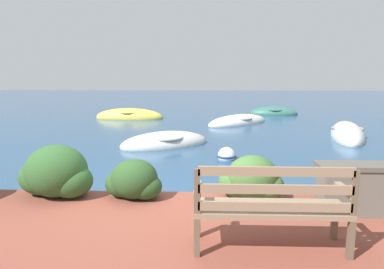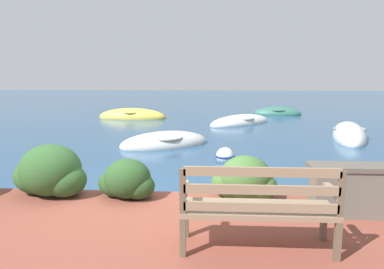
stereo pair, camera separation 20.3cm
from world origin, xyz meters
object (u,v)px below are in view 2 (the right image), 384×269
Objects in this scene: rowboat_far at (240,122)px; mooring_buoy at (225,156)px; rowboat_nearest at (165,143)px; rowboat_outer at (132,117)px; rowboat_mid at (349,136)px; park_bench at (258,206)px; rowboat_distant at (277,114)px.

rowboat_far reaches higher than mooring_buoy.
rowboat_nearest is 6.51m from rowboat_outer.
rowboat_mid is 1.05× the size of rowboat_far.
park_bench is at bearing -102.73° from rowboat_nearest.
rowboat_outer is at bearing -104.03° from rowboat_mid.
rowboat_distant reaches higher than rowboat_nearest.
park_bench is at bearing -68.77° from rowboat_outer.
park_bench is 8.66m from rowboat_mid.
rowboat_distant is (2.85, 14.20, -0.64)m from park_bench.
rowboat_mid is 1.35× the size of rowboat_distant.
park_bench is 6.56m from rowboat_nearest.
park_bench is 0.48× the size of rowboat_mid.
rowboat_outer is (-4.17, 12.34, -0.64)m from park_bench.
rowboat_outer reaches higher than rowboat_nearest.
rowboat_distant is at bearing -154.98° from rowboat_mid.
rowboat_outer reaches higher than mooring_buoy.
rowboat_mid reaches higher than rowboat_outer.
rowboat_distant is at bearing 30.61° from rowboat_nearest.
rowboat_nearest is 0.91× the size of rowboat_far.
park_bench is 13.04m from rowboat_outer.
rowboat_nearest is 5.20m from rowboat_far.
rowboat_nearest is 6.05× the size of mooring_buoy.
mooring_buoy is (4.02, -7.60, 0.01)m from rowboat_outer.
rowboat_distant is at bearing 15.12° from rowboat_far.
rowboat_outer is (-4.88, 1.52, 0.01)m from rowboat_far.
park_bench is 3.32× the size of mooring_buoy.
rowboat_distant is (2.15, 3.39, 0.01)m from rowboat_far.
rowboat_mid is at bearing -14.88° from rowboat_nearest.
rowboat_mid reaches higher than rowboat_nearest.
park_bench reaches higher than mooring_buoy.
rowboat_mid is (5.72, 1.43, 0.01)m from rowboat_nearest.
rowboat_far is at bearing -14.78° from rowboat_outer.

